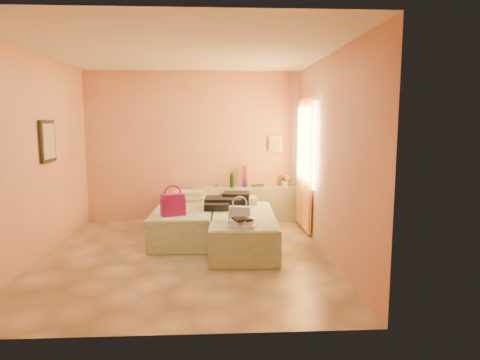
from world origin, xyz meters
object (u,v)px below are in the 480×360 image
object	(u,v)px
bed_left	(186,221)
towel_stack	(244,223)
flower_vase	(285,179)
magenta_handbag	(173,205)
headboard_ledge	(245,204)
bed_right	(243,230)
green_book	(258,186)
blue_handbag	(240,213)
water_bottle	(232,180)

from	to	relation	value
bed_left	towel_stack	xyz separation A→B (m)	(0.87, -1.40, 0.30)
flower_vase	magenta_handbag	distance (m)	2.61
headboard_ledge	towel_stack	bearing A→B (deg)	-94.18
headboard_ledge	bed_left	size ratio (longest dim) A/B	1.02
bed_right	towel_stack	xyz separation A→B (m)	(-0.03, -0.75, 0.30)
flower_vase	magenta_handbag	xyz separation A→B (m)	(-1.95, -1.74, -0.13)
bed_right	flower_vase	xyz separation A→B (m)	(0.91, 1.72, 0.54)
green_book	towel_stack	size ratio (longest dim) A/B	0.56
blue_handbag	towel_stack	distance (m)	0.39
bed_left	flower_vase	bearing A→B (deg)	32.53
magenta_handbag	green_book	bearing A→B (deg)	31.78
green_book	towel_stack	xyz separation A→B (m)	(-0.43, -2.46, -0.12)
bed_right	blue_handbag	bearing A→B (deg)	-98.66
magenta_handbag	bed_left	bearing A→B (deg)	59.79
blue_handbag	towel_stack	bearing A→B (deg)	-74.18
bed_left	green_book	size ratio (longest dim) A/B	10.24
bed_left	blue_handbag	size ratio (longest dim) A/B	6.60
headboard_ledge	bed_left	xyz separation A→B (m)	(-1.05, -1.05, -0.08)
headboard_ledge	bed_right	size ratio (longest dim) A/B	1.02
bed_right	flower_vase	world-z (taller)	flower_vase
bed_left	water_bottle	xyz separation A→B (m)	(0.79, 0.99, 0.53)
bed_right	green_book	size ratio (longest dim) A/B	10.24
bed_right	green_book	world-z (taller)	green_book
bed_right	water_bottle	xyz separation A→B (m)	(-0.11, 1.64, 0.53)
bed_right	water_bottle	distance (m)	1.73
magenta_handbag	blue_handbag	size ratio (longest dim) A/B	1.14
headboard_ledge	blue_handbag	size ratio (longest dim) A/B	6.77
green_book	flower_vase	xyz separation A→B (m)	(0.51, 0.01, 0.12)
bed_right	water_bottle	world-z (taller)	water_bottle
bed_right	flower_vase	distance (m)	2.02
headboard_ledge	flower_vase	xyz separation A→B (m)	(0.77, 0.02, 0.46)
water_bottle	bed_left	bearing A→B (deg)	-128.49
flower_vase	bed_right	bearing A→B (deg)	-117.88
bed_left	blue_handbag	bearing A→B (deg)	-48.68
bed_right	towel_stack	bearing A→B (deg)	-90.65
magenta_handbag	blue_handbag	world-z (taller)	magenta_handbag
bed_left	flower_vase	distance (m)	2.17
headboard_ledge	blue_handbag	bearing A→B (deg)	-95.90
blue_handbag	bed_left	bearing A→B (deg)	140.19
bed_right	towel_stack	size ratio (longest dim) A/B	5.71
bed_right	magenta_handbag	size ratio (longest dim) A/B	5.78
water_bottle	towel_stack	size ratio (longest dim) A/B	0.75
bed_right	magenta_handbag	world-z (taller)	magenta_handbag
blue_handbag	bed_right	bearing A→B (deg)	90.21
headboard_ledge	flower_vase	bearing A→B (deg)	1.68
towel_stack	green_book	bearing A→B (deg)	80.09
green_book	blue_handbag	world-z (taller)	blue_handbag
bed_right	flower_vase	size ratio (longest dim) A/B	7.15
bed_left	magenta_handbag	distance (m)	0.79
water_bottle	towel_stack	bearing A→B (deg)	-88.16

